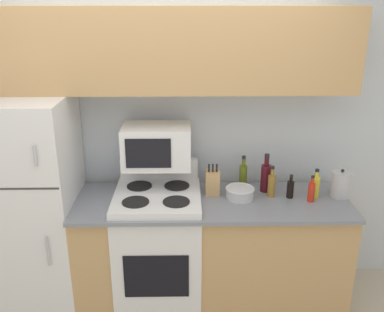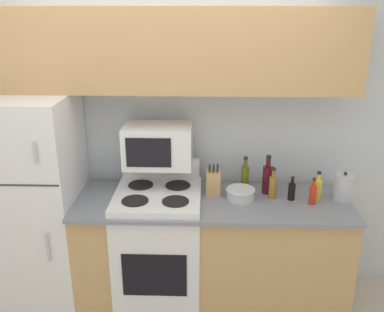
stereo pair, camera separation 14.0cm
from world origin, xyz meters
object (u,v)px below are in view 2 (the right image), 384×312
Objects in this scene: refrigerator at (31,203)px; bottle_hot_sauce at (313,194)px; knife_block at (213,183)px; microwave at (158,146)px; kettle at (344,187)px; bowl at (240,194)px; bottle_wine_red at (267,178)px; bottle_vinegar at (273,186)px; bottle_cooking_spray at (318,189)px; bottle_soy_sauce at (292,191)px; bottle_olive_oil at (245,176)px; stove at (159,247)px.

refrigerator is 8.25× the size of bottle_hot_sauce.
refrigerator is 1.39m from knife_block.
kettle is at bearing -4.32° from microwave.
bottle_wine_red is (0.21, 0.12, 0.07)m from bowl.
bowl is at bearing -173.71° from bottle_vinegar.
knife_block is at bearing 175.62° from bottle_cooking_spray.
bottle_hot_sauce is 0.67× the size of bottle_wine_red.
refrigerator is at bearing 179.59° from bowl.
bottle_soy_sauce is 0.75× the size of bottle_vinegar.
bottle_wine_red is (-0.35, 0.11, 0.03)m from bottle_cooking_spray.
bottle_hot_sauce is (0.71, -0.13, -0.02)m from knife_block.
bottle_vinegar reaches higher than bowl.
refrigerator is 1.64m from bottle_olive_oil.
kettle is at bearing 17.56° from bottle_hot_sauce.
bottle_cooking_spray is (0.19, 0.01, 0.02)m from bottle_soy_sauce.
bottle_olive_oil reaches higher than bowl.
bottle_olive_oil is at bearing 6.35° from refrigerator.
knife_block is 0.41m from bottle_wine_red.
bowl is at bearing -179.09° from bottle_soy_sauce.
bottle_wine_red is at bearing 168.94° from kettle.
bowl is (0.20, -0.07, -0.05)m from knife_block.
refrigerator reaches higher than bottle_vinegar.
knife_block is 1.15× the size of bowl.
bottle_vinegar is at bearing 178.75° from kettle.
kettle is at bearing 0.09° from refrigerator.
refrigerator reaches higher than bowl.
bowl is (1.57, -0.01, 0.11)m from refrigerator.
bottle_olive_oil is 0.18m from bottle_wine_red.
kettle is (0.70, -0.18, -0.00)m from bottle_olive_oil.
bottle_hot_sauce is at bearing -162.44° from kettle.
microwave reaches higher than stove.
bottle_soy_sauce is at bearing 1.81° from stove.
microwave is 2.77× the size of bottle_soy_sauce.
bottle_soy_sauce is (-0.14, 0.07, -0.01)m from bottle_hot_sauce.
knife_block is 0.95× the size of bottle_olive_oil.
knife_block is at bearing 169.44° from bottle_hot_sauce.
bottle_vinegar is (0.84, 0.05, 0.50)m from stove.
microwave is 0.50m from knife_block.
refrigerator reaches higher than bottle_soy_sauce.
bottle_hot_sauce is at bearing -25.91° from bottle_soy_sauce.
bottle_hot_sauce is at bearing -6.79° from bowl.
kettle reaches higher than bowl.
kettle reaches higher than bottle_hot_sauce.
refrigerator is 1.06m from microwave.
bottle_olive_oil is 1.30× the size of bottle_hot_sauce.
kettle is (0.38, 0.01, 0.03)m from bottle_soy_sauce.
bottle_cooking_spray is at bearing -19.09° from bottle_olive_oil.
refrigerator is 5.50× the size of bottle_wine_red.
bottle_cooking_spray is 1.00× the size of kettle.
bottle_olive_oil reaches higher than bottle_cooking_spray.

